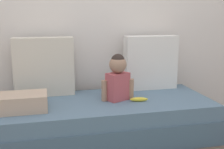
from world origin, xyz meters
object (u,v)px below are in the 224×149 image
object	(u,v)px
folded_blanket	(23,102)
throw_pillow_right	(151,63)
couch	(106,119)
toddler	(118,77)
throw_pillow_left	(44,67)
banana	(139,99)

from	to	relation	value
folded_blanket	throw_pillow_right	bearing A→B (deg)	18.33
couch	toddler	bearing A→B (deg)	-3.23
couch	toddler	xyz separation A→B (m)	(0.11, -0.01, 0.42)
toddler	couch	bearing A→B (deg)	176.77
throw_pillow_left	banana	size ratio (longest dim) A/B	3.44
couch	banana	xyz separation A→B (m)	(0.29, -0.10, 0.21)
toddler	banana	world-z (taller)	toddler
couch	toddler	size ratio (longest dim) A/B	4.61
folded_blanket	throw_pillow_left	bearing A→B (deg)	67.26
couch	throw_pillow_left	distance (m)	0.81
toddler	throw_pillow_left	bearing A→B (deg)	153.68
banana	folded_blanket	size ratio (longest dim) A/B	0.42
throw_pillow_left	banana	bearing A→B (deg)	-26.57
folded_blanket	couch	bearing A→B (deg)	8.14
throw_pillow_left	throw_pillow_right	size ratio (longest dim) A/B	1.01
banana	throw_pillow_left	bearing A→B (deg)	153.43
couch	throw_pillow_right	bearing A→B (deg)	30.11
throw_pillow_left	throw_pillow_right	distance (m)	1.13
throw_pillow_left	banana	distance (m)	1.00
couch	toddler	distance (m)	0.43
toddler	folded_blanket	world-z (taller)	toddler
couch	folded_blanket	bearing A→B (deg)	-171.86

